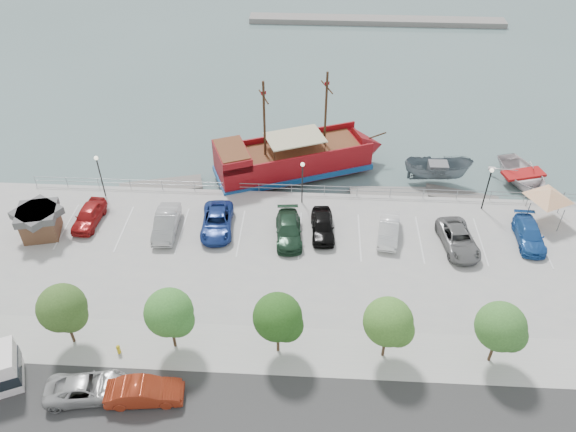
{
  "coord_description": "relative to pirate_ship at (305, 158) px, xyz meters",
  "views": [
    {
      "loc": [
        0.99,
        -33.66,
        30.79
      ],
      "look_at": [
        -1.0,
        2.0,
        2.0
      ],
      "focal_mm": 35.0,
      "sensor_mm": 36.0,
      "label": 1
    }
  ],
  "objects": [
    {
      "name": "tree_e",
      "position": [
        6.07,
        -22.67,
        2.46
      ],
      "size": [
        3.3,
        3.2,
        5.0
      ],
      "color": "#473321",
      "rests_on": "sidewalk"
    },
    {
      "name": "canopy_tent",
      "position": [
        20.81,
        -7.19,
        2.27
      ],
      "size": [
        5.41,
        5.41,
        3.57
      ],
      "rotation": [
        0.0,
        0.0,
        -0.32
      ],
      "color": "slate",
      "rests_on": "land_slab"
    },
    {
      "name": "parked_car_f",
      "position": [
        7.27,
        -10.37,
        -0.08
      ],
      "size": [
        2.21,
        4.76,
        1.51
      ],
      "primitive_type": "imported",
      "rotation": [
        0.0,
        0.0,
        -0.14
      ],
      "color": "white",
      "rests_on": "land_slab"
    },
    {
      "name": "ground",
      "position": [
        -0.07,
        -12.6,
        -1.83
      ],
      "size": [
        160.0,
        160.0,
        0.0
      ],
      "primitive_type": "plane",
      "color": "#4F6A68"
    },
    {
      "name": "pirate_ship",
      "position": [
        0.0,
        0.0,
        0.0
      ],
      "size": [
        17.58,
        10.66,
        10.95
      ],
      "rotation": [
        0.0,
        0.0,
        0.38
      ],
      "color": "maroon",
      "rests_on": "ground"
    },
    {
      "name": "lamp_post_right",
      "position": [
        15.93,
        -6.1,
        2.11
      ],
      "size": [
        0.36,
        0.36,
        4.28
      ],
      "color": "black",
      "rests_on": "land_slab"
    },
    {
      "name": "parked_car_a",
      "position": [
        -18.17,
        -9.95,
        -0.06
      ],
      "size": [
        2.12,
        4.68,
        1.56
      ],
      "primitive_type": "imported",
      "rotation": [
        0.0,
        0.0,
        -0.06
      ],
      "color": "maroon",
      "rests_on": "land_slab"
    },
    {
      "name": "tree_f",
      "position": [
        13.07,
        -22.67,
        2.46
      ],
      "size": [
        3.3,
        3.2,
        5.0
      ],
      "color": "#473321",
      "rests_on": "sidewalk"
    },
    {
      "name": "tree_b",
      "position": [
        -14.93,
        -22.67,
        2.46
      ],
      "size": [
        3.3,
        3.2,
        5.0
      ],
      "color": "#473321",
      "rests_on": "sidewalk"
    },
    {
      "name": "parked_car_e",
      "position": [
        1.8,
        -10.22,
        -0.04
      ],
      "size": [
        2.16,
        4.77,
        1.59
      ],
      "primitive_type": "imported",
      "rotation": [
        0.0,
        0.0,
        0.06
      ],
      "color": "black",
      "rests_on": "land_slab"
    },
    {
      "name": "seawall_railing",
      "position": [
        -0.07,
        -4.8,
        -0.31
      ],
      "size": [
        50.0,
        0.06,
        1.0
      ],
      "color": "gray",
      "rests_on": "land_slab"
    },
    {
      "name": "dock_mid",
      "position": [
        8.03,
        -3.4,
        -1.63
      ],
      "size": [
        7.29,
        2.36,
        0.41
      ],
      "primitive_type": "cube",
      "rotation": [
        0.0,
        0.0,
        0.04
      ],
      "color": "gray",
      "rests_on": "ground"
    },
    {
      "name": "parked_car_b",
      "position": [
        -11.3,
        -10.66,
        -0.01
      ],
      "size": [
        1.97,
        5.09,
        1.65
      ],
      "primitive_type": "imported",
      "rotation": [
        0.0,
        0.0,
        0.04
      ],
      "color": "#A4A4A5",
      "rests_on": "land_slab"
    },
    {
      "name": "tree_d",
      "position": [
        -0.93,
        -22.67,
        2.46
      ],
      "size": [
        3.3,
        3.2,
        5.0
      ],
      "color": "#473321",
      "rests_on": "sidewalk"
    },
    {
      "name": "lamp_post_left",
      "position": [
        -18.07,
        -6.1,
        2.11
      ],
      "size": [
        0.36,
        0.36,
        4.28
      ],
      "color": "black",
      "rests_on": "land_slab"
    },
    {
      "name": "shed",
      "position": [
        -21.6,
        -11.64,
        0.53
      ],
      "size": [
        3.73,
        3.73,
        2.55
      ],
      "rotation": [
        0.0,
        0.0,
        0.23
      ],
      "color": "brown",
      "rests_on": "land_slab"
    },
    {
      "name": "dock_east",
      "position": [
        14.78,
        -3.4,
        -1.64
      ],
      "size": [
        6.98,
        3.66,
        0.38
      ],
      "primitive_type": "cube",
      "rotation": [
        0.0,
        0.0,
        -0.27
      ],
      "color": "slate",
      "rests_on": "ground"
    },
    {
      "name": "tree_c",
      "position": [
        -7.93,
        -22.67,
        2.46
      ],
      "size": [
        3.3,
        3.2,
        5.0
      ],
      "color": "#473321",
      "rests_on": "sidewalk"
    },
    {
      "name": "street_sedan",
      "position": [
        -9.01,
        -26.77,
        -0.05
      ],
      "size": [
        4.9,
        2.18,
        1.56
      ],
      "primitive_type": "imported",
      "rotation": [
        0.0,
        0.0,
        1.68
      ],
      "color": "#992D15",
      "rests_on": "street"
    },
    {
      "name": "fire_hydrant",
      "position": [
        -11.69,
        -23.4,
        -0.42
      ],
      "size": [
        0.27,
        0.27,
        0.77
      ],
      "rotation": [
        0.0,
        0.0,
        0.01
      ],
      "color": "gold",
      "rests_on": "sidewalk"
    },
    {
      "name": "parked_car_h",
      "position": [
        18.78,
        -10.33,
        -0.12
      ],
      "size": [
        2.19,
        5.02,
        1.44
      ],
      "primitive_type": "imported",
      "rotation": [
        0.0,
        0.0,
        -0.04
      ],
      "color": "#2055A4",
      "rests_on": "land_slab"
    },
    {
      "name": "patrol_boat",
      "position": [
        12.74,
        -0.89,
        -0.6
      ],
      "size": [
        6.44,
        2.53,
        2.48
      ],
      "primitive_type": "imported",
      "rotation": [
        0.0,
        0.0,
        1.55
      ],
      "color": "slate",
      "rests_on": "ground"
    },
    {
      "name": "parked_car_c",
      "position": [
        -7.09,
        -10.19,
        -0.07
      ],
      "size": [
        2.96,
        5.66,
        1.52
      ],
      "primitive_type": "imported",
      "rotation": [
        0.0,
        0.0,
        0.08
      ],
      "color": "navy",
      "rests_on": "land_slab"
    },
    {
      "name": "sidewalk",
      "position": [
        -0.07,
        -22.6,
        -0.82
      ],
      "size": [
        100.0,
        4.0,
        0.05
      ],
      "primitive_type": "cube",
      "color": "#A8A7A6",
      "rests_on": "land_slab"
    },
    {
      "name": "far_shore",
      "position": [
        9.93,
        42.4,
        -1.43
      ],
      "size": [
        40.0,
        3.0,
        0.8
      ],
      "primitive_type": "cube",
      "color": "gray",
      "rests_on": "ground"
    },
    {
      "name": "parked_car_d",
      "position": [
        -1.0,
        -10.91,
        -0.08
      ],
      "size": [
        2.56,
        5.35,
        1.5
      ],
      "primitive_type": "imported",
      "rotation": [
        0.0,
        0.0,
        0.09
      ],
      "color": "#1B3825",
      "rests_on": "land_slab"
    },
    {
      "name": "parked_car_g",
      "position": [
        12.82,
        -11.31,
        -0.08
      ],
      "size": [
        3.22,
        5.7,
        1.5
      ],
      "primitive_type": "imported",
      "rotation": [
        0.0,
        0.0,
        0.14
      ],
      "color": "slate",
      "rests_on": "land_slab"
    },
    {
      "name": "dock_west",
      "position": [
        -13.69,
        -3.4,
        -1.61
      ],
      "size": [
        8.12,
        4.1,
        0.45
      ],
      "primitive_type": "cube",
      "rotation": [
        0.0,
        0.0,
        0.25
      ],
      "color": "slate",
      "rests_on": "ground"
    },
    {
      "name": "street_van",
      "position": [
        -12.67,
        -26.67,
        -0.13
      ],
      "size": [
        5.38,
        3.11,
        1.41
      ],
      "primitive_type": "imported",
      "rotation": [
        0.0,
        0.0,
        1.73
      ],
      "color": "#A7A7A7",
      "rests_on": "street"
    },
    {
      "name": "lamp_post_mid",
      "position": [
        -0.07,
        -6.1,
        2.11
      ],
      "size": [
        0.36,
        0.36,
        4.28
      ],
      "color": "black",
      "rests_on": "land_slab"
    },
    {
      "name": "speedboat",
      "position": [
        21.09,
        -0.5,
        -1.12
      ],
      "size": [
        6.59,
        7.94,
        1.42
      ],
      "primitive_type": "imported",
      "rotation": [
        0.0,
        0.0,
        0.28
      ],
      "color": "silver",
      "rests_on": "ground"
    }
  ]
}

